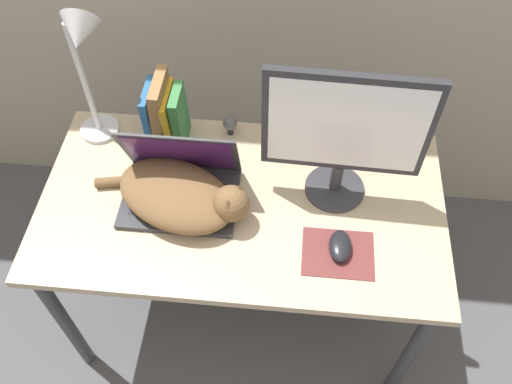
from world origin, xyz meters
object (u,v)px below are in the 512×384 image
(book_row, at_px, (165,114))
(laptop, at_px, (180,185))
(external_monitor, at_px, (345,133))
(computer_mouse, at_px, (340,246))
(desk_lamp, at_px, (83,57))
(cat, at_px, (182,196))
(webcam, at_px, (230,124))

(book_row, bearing_deg, laptop, -69.88)
(external_monitor, xyz_separation_m, computer_mouse, (0.02, -0.22, -0.24))
(external_monitor, bearing_deg, desk_lamp, 168.87)
(cat, relative_size, external_monitor, 1.07)
(external_monitor, distance_m, computer_mouse, 0.32)
(book_row, distance_m, desk_lamp, 0.31)
(computer_mouse, height_order, desk_lamp, desk_lamp)
(laptop, distance_m, book_row, 0.25)
(cat, relative_size, webcam, 6.84)
(laptop, distance_m, cat, 0.05)
(laptop, xyz_separation_m, cat, (0.01, -0.05, 0.01))
(laptop, relative_size, cat, 0.71)
(book_row, bearing_deg, webcam, 11.63)
(cat, xyz_separation_m, external_monitor, (0.46, 0.11, 0.20))
(computer_mouse, relative_size, webcam, 1.49)
(laptop, bearing_deg, desk_lamp, 143.73)
(laptop, xyz_separation_m, webcam, (0.12, 0.27, -0.00))
(computer_mouse, bearing_deg, book_row, 146.12)
(webcam, bearing_deg, external_monitor, -30.57)
(desk_lamp, relative_size, webcam, 6.90)
(cat, bearing_deg, external_monitor, 13.69)
(cat, relative_size, book_row, 1.99)
(cat, bearing_deg, webcam, 71.98)
(book_row, bearing_deg, cat, -70.59)
(laptop, xyz_separation_m, external_monitor, (0.47, 0.06, 0.21))
(external_monitor, relative_size, webcam, 6.39)
(laptop, height_order, cat, laptop)
(computer_mouse, distance_m, desk_lamp, 0.92)
(computer_mouse, bearing_deg, external_monitor, 94.43)
(cat, bearing_deg, desk_lamp, 139.30)
(cat, xyz_separation_m, computer_mouse, (0.47, -0.11, -0.04))
(webcam, bearing_deg, cat, -108.02)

